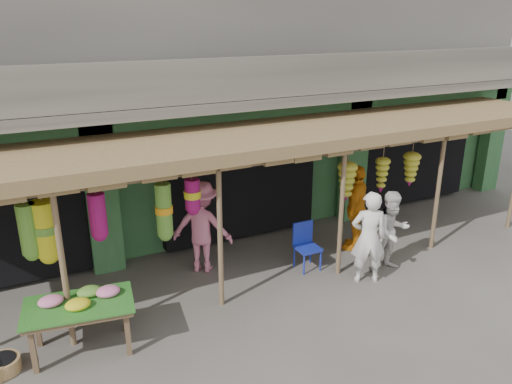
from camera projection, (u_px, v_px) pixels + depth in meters
name	position (u px, v px, depth m)	size (l,w,h in m)	color
ground	(289.00, 280.00, 9.63)	(80.00, 80.00, 0.00)	#514C47
building	(194.00, 77.00, 12.60)	(16.40, 6.80, 7.00)	gray
awning	(263.00, 141.00, 9.38)	(14.00, 2.70, 2.79)	brown
flower_table	(80.00, 306.00, 7.38)	(1.69, 1.15, 0.94)	brown
blue_chair	(306.00, 243.00, 9.97)	(0.46, 0.47, 0.94)	#18289D
basket_left	(3.00, 365.00, 7.11)	(0.49, 0.49, 0.20)	olive
person_front	(368.00, 237.00, 9.31)	(0.66, 0.43, 1.81)	silver
person_right	(392.00, 232.00, 9.77)	(0.80, 0.62, 1.64)	silver
person_vendor	(356.00, 208.00, 10.66)	(1.10, 0.46, 1.89)	orange
person_shopper	(202.00, 227.00, 9.73)	(1.20, 0.69, 1.86)	#D16E8A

